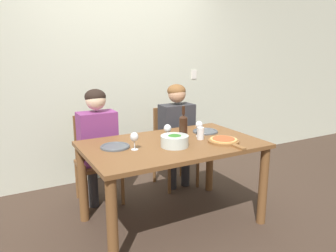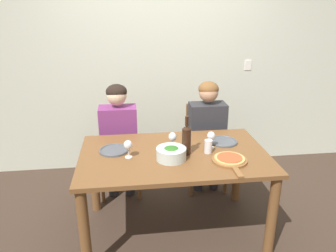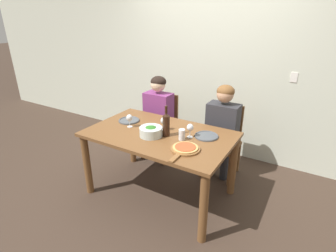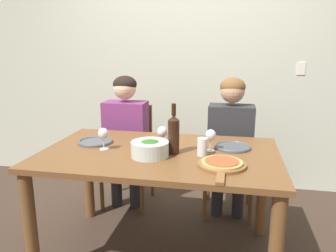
# 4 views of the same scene
# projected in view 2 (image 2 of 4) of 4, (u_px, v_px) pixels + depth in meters

# --- Properties ---
(ground_plane) EXTENTS (40.00, 40.00, 0.00)m
(ground_plane) POSITION_uv_depth(u_px,v_px,m) (173.00, 229.00, 3.02)
(ground_plane) COLOR #3D2D23
(back_wall) EXTENTS (10.00, 0.06, 2.70)m
(back_wall) POSITION_uv_depth(u_px,v_px,m) (158.00, 58.00, 3.83)
(back_wall) COLOR beige
(back_wall) RESTS_ON ground
(dining_table) EXTENTS (1.57, 0.96, 0.78)m
(dining_table) POSITION_uv_depth(u_px,v_px,m) (174.00, 166.00, 2.79)
(dining_table) COLOR brown
(dining_table) RESTS_ON ground
(chair_left) EXTENTS (0.42, 0.42, 0.92)m
(chair_left) POSITION_uv_depth(u_px,v_px,m) (120.00, 148.00, 3.55)
(chair_left) COLOR brown
(chair_left) RESTS_ON ground
(chair_right) EXTENTS (0.42, 0.42, 0.92)m
(chair_right) POSITION_uv_depth(u_px,v_px,m) (204.00, 143.00, 3.66)
(chair_right) COLOR brown
(chair_right) RESTS_ON ground
(person_woman) EXTENTS (0.47, 0.51, 1.21)m
(person_woman) POSITION_uv_depth(u_px,v_px,m) (119.00, 131.00, 3.36)
(person_woman) COLOR #28282D
(person_woman) RESTS_ON ground
(person_man) EXTENTS (0.47, 0.51, 1.21)m
(person_man) POSITION_uv_depth(u_px,v_px,m) (207.00, 127.00, 3.47)
(person_man) COLOR #28282D
(person_man) RESTS_ON ground
(wine_bottle) EXTENTS (0.07, 0.07, 0.33)m
(wine_bottle) POSITION_uv_depth(u_px,v_px,m) (186.00, 139.00, 2.69)
(wine_bottle) COLOR black
(wine_bottle) RESTS_ON dining_table
(broccoli_bowl) EXTENTS (0.24, 0.24, 0.11)m
(broccoli_bowl) POSITION_uv_depth(u_px,v_px,m) (171.00, 153.00, 2.62)
(broccoli_bowl) COLOR silver
(broccoli_bowl) RESTS_ON dining_table
(dinner_plate_left) EXTENTS (0.25, 0.25, 0.02)m
(dinner_plate_left) POSITION_uv_depth(u_px,v_px,m) (114.00, 150.00, 2.78)
(dinner_plate_left) COLOR #4C5156
(dinner_plate_left) RESTS_ON dining_table
(dinner_plate_right) EXTENTS (0.25, 0.25, 0.02)m
(dinner_plate_right) POSITION_uv_depth(u_px,v_px,m) (223.00, 141.00, 2.95)
(dinner_plate_right) COLOR #4C5156
(dinner_plate_right) RESTS_ON dining_table
(pizza_on_board) EXTENTS (0.28, 0.42, 0.04)m
(pizza_on_board) POSITION_uv_depth(u_px,v_px,m) (230.00, 160.00, 2.59)
(pizza_on_board) COLOR brown
(pizza_on_board) RESTS_ON dining_table
(wine_glass_left) EXTENTS (0.07, 0.07, 0.15)m
(wine_glass_left) POSITION_uv_depth(u_px,v_px,m) (128.00, 146.00, 2.63)
(wine_glass_left) COLOR silver
(wine_glass_left) RESTS_ON dining_table
(wine_glass_right) EXTENTS (0.07, 0.07, 0.15)m
(wine_glass_right) POSITION_uv_depth(u_px,v_px,m) (211.00, 137.00, 2.81)
(wine_glass_right) COLOR silver
(wine_glass_right) RESTS_ON dining_table
(wine_glass_centre) EXTENTS (0.07, 0.07, 0.15)m
(wine_glass_centre) POSITION_uv_depth(u_px,v_px,m) (173.00, 138.00, 2.79)
(wine_glass_centre) COLOR silver
(wine_glass_centre) RESTS_ON dining_table
(water_tumbler) EXTENTS (0.07, 0.07, 0.11)m
(water_tumbler) POSITION_uv_depth(u_px,v_px,m) (208.00, 146.00, 2.74)
(water_tumbler) COLOR silver
(water_tumbler) RESTS_ON dining_table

